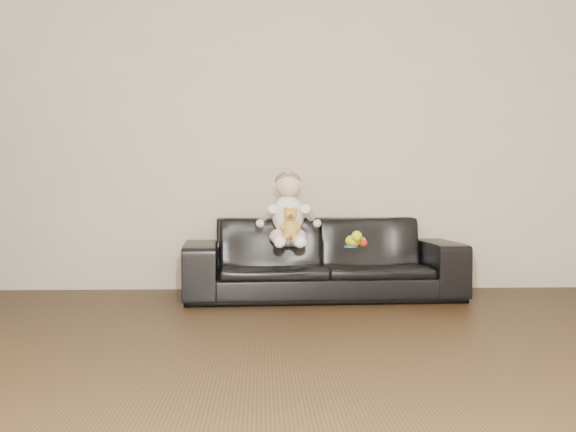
{
  "coord_description": "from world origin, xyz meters",
  "views": [
    {
      "loc": [
        -0.08,
        -3.01,
        0.79
      ],
      "look_at": [
        0.11,
        2.15,
        0.61
      ],
      "focal_mm": 45.0,
      "sensor_mm": 36.0,
      "label": 1
    }
  ],
  "objects_px": {
    "toy_blue_disc": "(351,246)",
    "sofa": "(322,258)",
    "baby": "(288,214)",
    "teddy_bear": "(290,223)",
    "toy_rattle": "(363,243)",
    "toy_green": "(352,241)"
  },
  "relations": [
    {
      "from": "toy_blue_disc",
      "to": "sofa",
      "type": "bearing_deg",
      "value": 137.68
    },
    {
      "from": "baby",
      "to": "toy_green",
      "type": "bearing_deg",
      "value": -11.76
    },
    {
      "from": "baby",
      "to": "toy_blue_disc",
      "type": "distance_m",
      "value": 0.5
    },
    {
      "from": "baby",
      "to": "teddy_bear",
      "type": "bearing_deg",
      "value": -88.48
    },
    {
      "from": "sofa",
      "to": "toy_blue_disc",
      "type": "relative_size",
      "value": 20.86
    },
    {
      "from": "sofa",
      "to": "baby",
      "type": "height_order",
      "value": "baby"
    },
    {
      "from": "baby",
      "to": "toy_rattle",
      "type": "height_order",
      "value": "baby"
    },
    {
      "from": "baby",
      "to": "toy_blue_disc",
      "type": "height_order",
      "value": "baby"
    },
    {
      "from": "sofa",
      "to": "baby",
      "type": "relative_size",
      "value": 3.73
    },
    {
      "from": "toy_green",
      "to": "toy_rattle",
      "type": "height_order",
      "value": "toy_green"
    },
    {
      "from": "toy_green",
      "to": "toy_blue_disc",
      "type": "relative_size",
      "value": 1.32
    },
    {
      "from": "toy_rattle",
      "to": "toy_green",
      "type": "bearing_deg",
      "value": -170.73
    },
    {
      "from": "sofa",
      "to": "toy_blue_disc",
      "type": "distance_m",
      "value": 0.28
    },
    {
      "from": "sofa",
      "to": "toy_blue_disc",
      "type": "height_order",
      "value": "sofa"
    },
    {
      "from": "toy_rattle",
      "to": "sofa",
      "type": "bearing_deg",
      "value": 147.61
    },
    {
      "from": "sofa",
      "to": "toy_blue_disc",
      "type": "bearing_deg",
      "value": -45.46
    },
    {
      "from": "baby",
      "to": "toy_blue_disc",
      "type": "bearing_deg",
      "value": -10.15
    },
    {
      "from": "sofa",
      "to": "baby",
      "type": "distance_m",
      "value": 0.43
    },
    {
      "from": "teddy_bear",
      "to": "toy_rattle",
      "type": "distance_m",
      "value": 0.55
    },
    {
      "from": "baby",
      "to": "toy_blue_disc",
      "type": "relative_size",
      "value": 5.59
    },
    {
      "from": "teddy_bear",
      "to": "toy_rattle",
      "type": "height_order",
      "value": "teddy_bear"
    },
    {
      "from": "teddy_bear",
      "to": "baby",
      "type": "bearing_deg",
      "value": 103.51
    }
  ]
}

